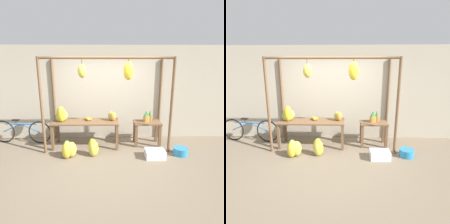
# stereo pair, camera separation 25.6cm
# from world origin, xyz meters

# --- Properties ---
(ground_plane) EXTENTS (20.00, 20.00, 0.00)m
(ground_plane) POSITION_xyz_m (0.00, 0.00, 0.00)
(ground_plane) COLOR #756651
(shop_wall_back) EXTENTS (8.00, 0.08, 2.80)m
(shop_wall_back) POSITION_xyz_m (0.00, 1.63, 1.40)
(shop_wall_back) COLOR #B2A893
(shop_wall_back) RESTS_ON ground_plane
(stall_awning) EXTENTS (3.28, 1.22, 2.42)m
(stall_awning) POSITION_xyz_m (0.05, 0.74, 1.68)
(stall_awning) COLOR brown
(stall_awning) RESTS_ON ground_plane
(display_table_main) EXTENTS (1.81, 0.67, 0.74)m
(display_table_main) POSITION_xyz_m (-0.60, 0.90, 0.63)
(display_table_main) COLOR brown
(display_table_main) RESTS_ON ground_plane
(display_table_side) EXTENTS (0.75, 0.49, 0.67)m
(display_table_side) POSITION_xyz_m (1.13, 0.99, 0.50)
(display_table_side) COLOR brown
(display_table_side) RESTS_ON ground_plane
(banana_pile_on_table) EXTENTS (0.35, 0.39, 0.43)m
(banana_pile_on_table) POSITION_xyz_m (-1.25, 0.90, 0.90)
(banana_pile_on_table) COLOR #9EB247
(banana_pile_on_table) RESTS_ON display_table_main
(orange_pile) EXTENTS (0.20, 0.24, 0.09)m
(orange_pile) POSITION_xyz_m (-0.53, 0.97, 0.78)
(orange_pile) COLOR orange
(orange_pile) RESTS_ON display_table_main
(pineapple_cluster) EXTENTS (0.28, 0.24, 0.31)m
(pineapple_cluster) POSITION_xyz_m (1.13, 1.04, 0.79)
(pineapple_cluster) COLOR #B27F38
(pineapple_cluster) RESTS_ON display_table_side
(banana_pile_ground_left) EXTENTS (0.38, 0.36, 0.44)m
(banana_pile_ground_left) POSITION_xyz_m (-0.94, 0.21, 0.20)
(banana_pile_ground_left) COLOR gold
(banana_pile_ground_left) RESTS_ON ground_plane
(banana_pile_ground_right) EXTENTS (0.35, 0.33, 0.44)m
(banana_pile_ground_right) POSITION_xyz_m (-0.34, 0.29, 0.20)
(banana_pile_ground_right) COLOR gold
(banana_pile_ground_right) RESTS_ON ground_plane
(fruit_crate_white) EXTENTS (0.48, 0.35, 0.20)m
(fruit_crate_white) POSITION_xyz_m (1.18, 0.16, 0.10)
(fruit_crate_white) COLOR silver
(fruit_crate_white) RESTS_ON ground_plane
(blue_bucket) EXTENTS (0.35, 0.35, 0.19)m
(blue_bucket) POSITION_xyz_m (1.87, 0.30, 0.09)
(blue_bucket) COLOR teal
(blue_bucket) RESTS_ON ground_plane
(parked_bicycle) EXTENTS (1.76, 0.18, 0.71)m
(parked_bicycle) POSITION_xyz_m (-2.51, 1.15, 0.35)
(parked_bicycle) COLOR black
(parked_bicycle) RESTS_ON ground_plane
(papaya_pile) EXTENTS (0.27, 0.26, 0.25)m
(papaya_pile) POSITION_xyz_m (0.13, 0.94, 0.86)
(papaya_pile) COLOR #B2993D
(papaya_pile) RESTS_ON display_table_main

